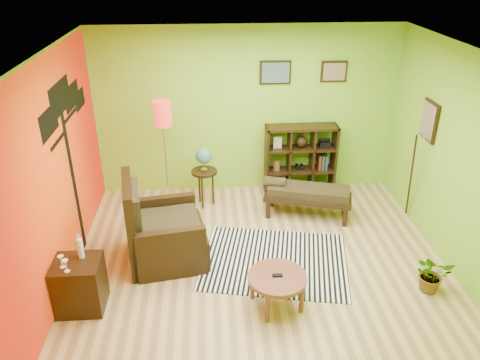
{
  "coord_description": "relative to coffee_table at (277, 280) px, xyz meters",
  "views": [
    {
      "loc": [
        -0.64,
        -5.16,
        3.85
      ],
      "look_at": [
        -0.24,
        0.42,
        1.05
      ],
      "focal_mm": 35.0,
      "sensor_mm": 36.0,
      "label": 1
    }
  ],
  "objects": [
    {
      "name": "cube_shelf",
      "position": [
        0.81,
        2.88,
        0.23
      ],
      "size": [
        1.2,
        0.35,
        1.2
      ],
      "color": "black",
      "rests_on": "ground"
    },
    {
      "name": "globe_table",
      "position": [
        -0.84,
        2.5,
        0.4
      ],
      "size": [
        0.42,
        0.42,
        1.01
      ],
      "color": "black",
      "rests_on": "ground"
    },
    {
      "name": "floor_lamp",
      "position": [
        -1.41,
        2.31,
        1.13
      ],
      "size": [
        0.28,
        0.28,
        1.85
      ],
      "color": "silver",
      "rests_on": "ground"
    },
    {
      "name": "ground",
      "position": [
        -0.1,
        0.85,
        -0.37
      ],
      "size": [
        5.0,
        5.0,
        0.0
      ],
      "primitive_type": "plane",
      "color": "tan",
      "rests_on": "ground"
    },
    {
      "name": "armchair",
      "position": [
        -1.42,
        1.04,
        0.0
      ],
      "size": [
        1.15,
        1.15,
        1.22
      ],
      "color": "black",
      "rests_on": "ground"
    },
    {
      "name": "coffee_table",
      "position": [
        0.0,
        0.0,
        0.0
      ],
      "size": [
        0.7,
        0.7,
        0.45
      ],
      "color": "brown",
      "rests_on": "ground"
    },
    {
      "name": "bench",
      "position": [
        0.74,
        2.04,
        0.03
      ],
      "size": [
        1.42,
        0.83,
        0.62
      ],
      "color": "black",
      "rests_on": "ground"
    },
    {
      "name": "zebra_rug",
      "position": [
        0.1,
        0.86,
        -0.36
      ],
      "size": [
        2.21,
        1.86,
        0.01
      ],
      "primitive_type": "cube",
      "rotation": [
        0.0,
        0.0,
        -0.2
      ],
      "color": "white",
      "rests_on": "ground"
    },
    {
      "name": "room_shell",
      "position": [
        -0.19,
        0.87,
        1.43
      ],
      "size": [
        5.04,
        4.54,
        2.82
      ],
      "color": "#86C52A",
      "rests_on": "ground"
    },
    {
      "name": "potted_plant",
      "position": [
        1.95,
        0.14,
        -0.18
      ],
      "size": [
        0.44,
        0.49,
        0.37
      ],
      "primitive_type": "imported",
      "rotation": [
        0.0,
        0.0,
        -0.02
      ],
      "color": "#26661E",
      "rests_on": "ground"
    },
    {
      "name": "side_cabinet",
      "position": [
        -2.3,
        0.14,
        -0.04
      ],
      "size": [
        0.54,
        0.49,
        0.95
      ],
      "color": "black",
      "rests_on": "ground"
    }
  ]
}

